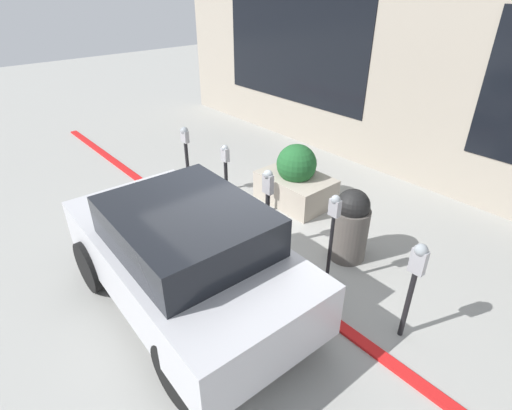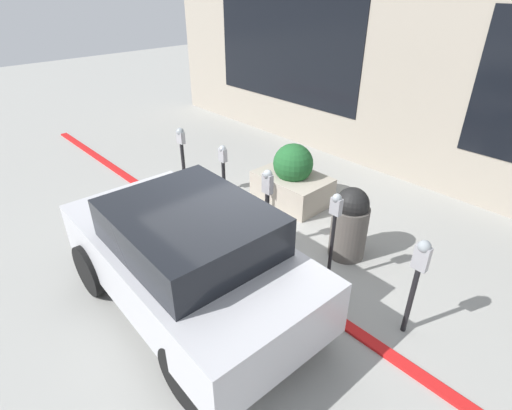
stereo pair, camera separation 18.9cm
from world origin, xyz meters
name	(u,v)px [view 2 (the right image)]	position (x,y,z in m)	size (l,w,h in m)	color
ground_plane	(250,257)	(0.00, 0.00, 0.00)	(40.00, 40.00, 0.00)	#999993
curb_strip	(247,258)	(0.00, 0.08, 0.02)	(15.85, 0.16, 0.04)	red
building_facade	(413,81)	(0.00, -4.47, 2.12)	(15.85, 0.17, 4.21)	#9E9384
parking_meter_nearest	(418,270)	(-2.48, -0.41, 0.99)	(0.18, 0.15, 1.40)	black
parking_meter_second	(334,221)	(-1.22, -0.45, 1.06)	(0.15, 0.13, 1.48)	black
parking_meter_middle	(267,197)	(0.03, -0.40, 0.96)	(0.17, 0.15, 1.42)	black
parking_meter_fourth	(224,172)	(1.20, -0.45, 0.96)	(0.14, 0.12, 1.46)	black
parking_meter_farthest	(182,151)	(2.42, -0.40, 1.00)	(0.17, 0.15, 1.48)	black
planter_box	(292,179)	(0.83, -1.87, 0.48)	(1.44, 0.98, 1.21)	#A39989
parked_car_front	(188,256)	(-0.27, 1.32, 0.85)	(3.86, 1.97, 1.60)	#B7B7BC
trash_bin	(350,223)	(-1.00, -1.20, 0.60)	(0.58, 0.58, 1.21)	#514C47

